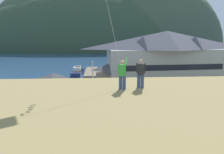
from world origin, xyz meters
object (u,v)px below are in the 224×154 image
at_px(storage_shed_waterside, 112,74).
at_px(parked_car_lone_by_shed, 99,117).
at_px(moored_boat_wharfside, 78,72).
at_px(parked_car_back_row_right, 156,98).
at_px(parked_car_mid_row_far, 203,117).
at_px(parked_car_front_row_silver, 192,100).
at_px(parking_light_pole, 93,77).
at_px(wharf_dock, 91,72).
at_px(moored_boat_inner_slip, 77,72).
at_px(harbor_lodge, 166,56).
at_px(storage_shed_near_lot, 55,92).
at_px(moored_boat_outer_mooring, 104,73).
at_px(person_companion, 141,73).
at_px(parked_car_front_row_red, 153,112).
at_px(person_kite_flyer, 122,73).

xyz_separation_m(storage_shed_waterside, parked_car_lone_by_shed, (-2.79, -19.09, -1.33)).
xyz_separation_m(moored_boat_wharfside, parked_car_back_row_right, (13.74, -24.57, 0.34)).
relative_size(parked_car_mid_row_far, parked_car_front_row_silver, 0.98).
bearing_deg(parking_light_pole, wharf_dock, 92.78).
bearing_deg(parked_car_lone_by_shed, parked_car_mid_row_far, -3.96).
bearing_deg(moored_boat_wharfside, parking_light_pole, -78.22).
distance_m(wharf_dock, moored_boat_inner_slip, 3.83).
bearing_deg(harbor_lodge, parked_car_back_row_right, -112.82).
xyz_separation_m(storage_shed_near_lot, moored_boat_inner_slip, (0.27, 26.02, -2.12)).
xyz_separation_m(harbor_lodge, moored_boat_wharfside, (-19.42, 11.08, -5.07)).
distance_m(storage_shed_near_lot, parked_car_lone_by_shed, 7.45).
height_order(moored_boat_outer_mooring, person_companion, person_companion).
relative_size(storage_shed_waterside, parked_car_front_row_silver, 1.63).
relative_size(storage_shed_near_lot, wharf_dock, 0.57).
height_order(parked_car_front_row_red, parking_light_pole, parking_light_pole).
bearing_deg(parking_light_pole, moored_boat_wharfside, 101.78).
relative_size(storage_shed_waterside, moored_boat_outer_mooring, 1.19).
relative_size(moored_boat_outer_mooring, parked_car_lone_by_shed, 1.41).
bearing_deg(parked_car_lone_by_shed, harbor_lodge, 54.71).
bearing_deg(person_kite_flyer, moored_boat_wharfside, 99.28).
xyz_separation_m(parking_light_pole, person_kite_flyer, (2.38, -20.40, 4.57)).
height_order(parked_car_mid_row_far, person_companion, person_companion).
bearing_deg(storage_shed_near_lot, moored_boat_inner_slip, 89.39).
distance_m(parking_light_pole, person_kite_flyer, 21.04).
bearing_deg(parked_car_lone_by_shed, moored_boat_wharfside, 99.69).
bearing_deg(parked_car_back_row_right, wharf_dock, 112.28).
relative_size(wharf_dock, parked_car_lone_by_shed, 3.25).
distance_m(wharf_dock, parked_car_mid_row_far, 35.52).
distance_m(moored_boat_outer_mooring, person_companion, 39.82).
distance_m(parked_car_mid_row_far, parked_car_front_row_red, 5.62).
height_order(storage_shed_near_lot, parked_car_front_row_red, storage_shed_near_lot).
bearing_deg(harbor_lodge, parked_car_mid_row_far, -95.94).
bearing_deg(moored_boat_inner_slip, person_companion, -78.71).
relative_size(storage_shed_near_lot, parked_car_front_row_silver, 1.79).
bearing_deg(storage_shed_waterside, parked_car_front_row_silver, -52.53).
bearing_deg(person_companion, parked_car_lone_by_shed, 104.41).
bearing_deg(person_companion, moored_boat_inner_slip, 101.29).
relative_size(parked_car_back_row_right, parked_car_front_row_red, 0.99).
height_order(moored_boat_outer_mooring, parked_car_lone_by_shed, moored_boat_outer_mooring).
bearing_deg(person_kite_flyer, parked_car_back_row_right, 67.78).
bearing_deg(moored_boat_outer_mooring, parking_light_pole, -96.50).
bearing_deg(parked_car_mid_row_far, parked_car_front_row_silver, 76.40).
distance_m(storage_shed_waterside, parking_light_pole, 10.02).
relative_size(parked_car_mid_row_far, person_companion, 2.45).
distance_m(parked_car_lone_by_shed, person_kite_flyer, 12.82).
xyz_separation_m(parking_light_pole, person_companion, (3.52, -20.11, 4.55)).
xyz_separation_m(storage_shed_waterside, moored_boat_outer_mooring, (-1.51, 9.74, -1.67)).
distance_m(moored_boat_inner_slip, person_companion, 42.13).
bearing_deg(parked_car_front_row_red, parked_car_lone_by_shed, -171.72).
bearing_deg(parked_car_front_row_red, wharf_dock, 105.54).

